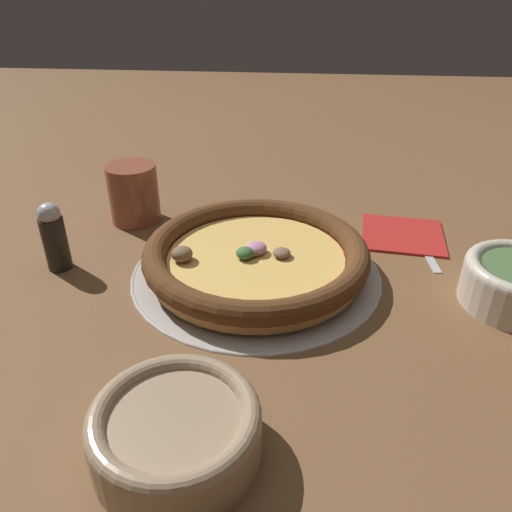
{
  "coord_description": "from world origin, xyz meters",
  "views": [
    {
      "loc": [
        0.06,
        -0.6,
        0.38
      ],
      "look_at": [
        0.0,
        0.0,
        0.03
      ],
      "focal_mm": 35.0,
      "sensor_mm": 36.0,
      "label": 1
    }
  ],
  "objects_px": {
    "pizza_tray": "(256,271)",
    "pizza": "(256,256)",
    "bowl_near": "(176,430)",
    "pepper_shaker": "(54,237)",
    "napkin": "(403,234)",
    "drinking_cup": "(134,193)",
    "fork": "(420,240)"
  },
  "relations": [
    {
      "from": "bowl_near",
      "to": "napkin",
      "type": "bearing_deg",
      "value": 58.89
    },
    {
      "from": "pizza",
      "to": "bowl_near",
      "type": "bearing_deg",
      "value": -97.52
    },
    {
      "from": "drinking_cup",
      "to": "pizza",
      "type": "bearing_deg",
      "value": -34.32
    },
    {
      "from": "pizza",
      "to": "bowl_near",
      "type": "distance_m",
      "value": 0.31
    },
    {
      "from": "pizza_tray",
      "to": "drinking_cup",
      "type": "bearing_deg",
      "value": 145.73
    },
    {
      "from": "bowl_near",
      "to": "pizza",
      "type": "bearing_deg",
      "value": 82.48
    },
    {
      "from": "pizza",
      "to": "drinking_cup",
      "type": "xyz_separation_m",
      "value": [
        -0.22,
        0.15,
        0.02
      ]
    },
    {
      "from": "pizza_tray",
      "to": "fork",
      "type": "xyz_separation_m",
      "value": [
        0.25,
        0.12,
        -0.0
      ]
    },
    {
      "from": "drinking_cup",
      "to": "fork",
      "type": "distance_m",
      "value": 0.48
    },
    {
      "from": "pizza_tray",
      "to": "napkin",
      "type": "xyz_separation_m",
      "value": [
        0.23,
        0.14,
        0.0
      ]
    },
    {
      "from": "napkin",
      "to": "pepper_shaker",
      "type": "distance_m",
      "value": 0.54
    },
    {
      "from": "pizza_tray",
      "to": "napkin",
      "type": "bearing_deg",
      "value": 30.77
    },
    {
      "from": "pizza",
      "to": "bowl_near",
      "type": "relative_size",
      "value": 2.08
    },
    {
      "from": "pizza",
      "to": "pepper_shaker",
      "type": "height_order",
      "value": "pepper_shaker"
    },
    {
      "from": "pizza",
      "to": "bowl_near",
      "type": "height_order",
      "value": "bowl_near"
    },
    {
      "from": "pizza_tray",
      "to": "drinking_cup",
      "type": "xyz_separation_m",
      "value": [
        -0.22,
        0.15,
        0.05
      ]
    },
    {
      "from": "drinking_cup",
      "to": "napkin",
      "type": "relative_size",
      "value": 0.7
    },
    {
      "from": "pizza",
      "to": "bowl_near",
      "type": "xyz_separation_m",
      "value": [
        -0.04,
        -0.31,
        0.0
      ]
    },
    {
      "from": "pizza",
      "to": "fork",
      "type": "xyz_separation_m",
      "value": [
        0.25,
        0.12,
        -0.03
      ]
    },
    {
      "from": "drinking_cup",
      "to": "fork",
      "type": "height_order",
      "value": "drinking_cup"
    },
    {
      "from": "fork",
      "to": "napkin",
      "type": "bearing_deg",
      "value": 51.75
    },
    {
      "from": "pizza_tray",
      "to": "napkin",
      "type": "distance_m",
      "value": 0.26
    },
    {
      "from": "napkin",
      "to": "pepper_shaker",
      "type": "xyz_separation_m",
      "value": [
        -0.51,
        -0.15,
        0.05
      ]
    },
    {
      "from": "pizza_tray",
      "to": "pizza",
      "type": "distance_m",
      "value": 0.03
    },
    {
      "from": "pizza_tray",
      "to": "pepper_shaker",
      "type": "bearing_deg",
      "value": -177.66
    },
    {
      "from": "napkin",
      "to": "fork",
      "type": "bearing_deg",
      "value": -33.36
    },
    {
      "from": "pizza_tray",
      "to": "fork",
      "type": "bearing_deg",
      "value": 25.28
    },
    {
      "from": "fork",
      "to": "bowl_near",
      "type": "bearing_deg",
      "value": 140.73
    },
    {
      "from": "pizza",
      "to": "drinking_cup",
      "type": "relative_size",
      "value": 3.21
    },
    {
      "from": "pizza_tray",
      "to": "fork",
      "type": "height_order",
      "value": "pizza_tray"
    },
    {
      "from": "pizza",
      "to": "drinking_cup",
      "type": "height_order",
      "value": "drinking_cup"
    },
    {
      "from": "napkin",
      "to": "fork",
      "type": "xyz_separation_m",
      "value": [
        0.02,
        -0.02,
        -0.0
      ]
    }
  ]
}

